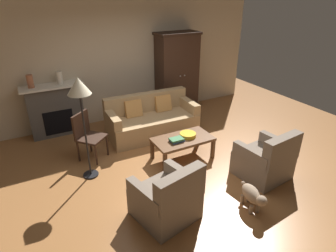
{
  "coord_description": "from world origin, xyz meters",
  "views": [
    {
      "loc": [
        -2.12,
        -3.86,
        2.92
      ],
      "look_at": [
        0.21,
        0.47,
        0.55
      ],
      "focal_mm": 30.63,
      "sensor_mm": 36.0,
      "label": 1
    }
  ],
  "objects_px": {
    "armchair_near_right": "(265,161)",
    "fruit_bowl": "(188,135)",
    "mantel_vase_cream": "(59,78)",
    "armchair_near_left": "(167,199)",
    "book_stack": "(177,140)",
    "dog": "(253,195)",
    "couch": "(152,120)",
    "coffee_table": "(183,141)",
    "side_chair_wooden": "(87,133)",
    "floor_lamp": "(79,92)",
    "fireplace": "(56,109)",
    "armoire": "(177,73)",
    "mantel_vase_terracotta": "(30,81)"
  },
  "relations": [
    {
      "from": "couch",
      "to": "book_stack",
      "type": "height_order",
      "value": "couch"
    },
    {
      "from": "coffee_table",
      "to": "book_stack",
      "type": "bearing_deg",
      "value": -162.12
    },
    {
      "from": "couch",
      "to": "mantel_vase_terracotta",
      "type": "bearing_deg",
      "value": 155.93
    },
    {
      "from": "fruit_bowl",
      "to": "mantel_vase_terracotta",
      "type": "distance_m",
      "value": 3.3
    },
    {
      "from": "armchair_near_left",
      "to": "dog",
      "type": "height_order",
      "value": "armchair_near_left"
    },
    {
      "from": "armchair_near_right",
      "to": "armoire",
      "type": "bearing_deg",
      "value": 87.2
    },
    {
      "from": "fruit_bowl",
      "to": "armchair_near_left",
      "type": "bearing_deg",
      "value": -131.29
    },
    {
      "from": "coffee_table",
      "to": "mantel_vase_cream",
      "type": "height_order",
      "value": "mantel_vase_cream"
    },
    {
      "from": "couch",
      "to": "mantel_vase_cream",
      "type": "distance_m",
      "value": 2.11
    },
    {
      "from": "fireplace",
      "to": "mantel_vase_cream",
      "type": "bearing_deg",
      "value": -5.69
    },
    {
      "from": "couch",
      "to": "mantel_vase_terracotta",
      "type": "distance_m",
      "value": 2.56
    },
    {
      "from": "side_chair_wooden",
      "to": "mantel_vase_cream",
      "type": "bearing_deg",
      "value": 96.77
    },
    {
      "from": "fruit_bowl",
      "to": "book_stack",
      "type": "bearing_deg",
      "value": -165.93
    },
    {
      "from": "fruit_bowl",
      "to": "armchair_near_left",
      "type": "distance_m",
      "value": 1.69
    },
    {
      "from": "mantel_vase_terracotta",
      "to": "floor_lamp",
      "type": "xyz_separation_m",
      "value": [
        0.57,
        -1.9,
        0.25
      ]
    },
    {
      "from": "dog",
      "to": "mantel_vase_cream",
      "type": "bearing_deg",
      "value": 115.82
    },
    {
      "from": "fruit_bowl",
      "to": "armchair_near_right",
      "type": "bearing_deg",
      "value": -56.42
    },
    {
      "from": "armchair_near_right",
      "to": "floor_lamp",
      "type": "height_order",
      "value": "floor_lamp"
    },
    {
      "from": "book_stack",
      "to": "floor_lamp",
      "type": "relative_size",
      "value": 0.15
    },
    {
      "from": "book_stack",
      "to": "armchair_near_left",
      "type": "distance_m",
      "value": 1.47
    },
    {
      "from": "coffee_table",
      "to": "dog",
      "type": "xyz_separation_m",
      "value": [
        0.16,
        -1.68,
        -0.12
      ]
    },
    {
      "from": "armoire",
      "to": "book_stack",
      "type": "xyz_separation_m",
      "value": [
        -1.23,
        -2.16,
        -0.55
      ]
    },
    {
      "from": "fireplace",
      "to": "armchair_near_left",
      "type": "bearing_deg",
      "value": -75.54
    },
    {
      "from": "mantel_vase_cream",
      "to": "armchair_near_left",
      "type": "xyz_separation_m",
      "value": [
        0.7,
        -3.41,
        -0.94
      ]
    },
    {
      "from": "armchair_near_left",
      "to": "armchair_near_right",
      "type": "height_order",
      "value": "same"
    },
    {
      "from": "armchair_near_right",
      "to": "fruit_bowl",
      "type": "bearing_deg",
      "value": 123.58
    },
    {
      "from": "armchair_near_left",
      "to": "armchair_near_right",
      "type": "relative_size",
      "value": 1.04
    },
    {
      "from": "armchair_near_right",
      "to": "book_stack",
      "type": "bearing_deg",
      "value": 133.69
    },
    {
      "from": "couch",
      "to": "armchair_near_left",
      "type": "xyz_separation_m",
      "value": [
        -0.91,
        -2.44,
        -0.0
      ]
    },
    {
      "from": "mantel_vase_terracotta",
      "to": "armchair_near_left",
      "type": "xyz_separation_m",
      "value": [
        1.26,
        -3.41,
        -0.94
      ]
    },
    {
      "from": "couch",
      "to": "floor_lamp",
      "type": "height_order",
      "value": "floor_lamp"
    },
    {
      "from": "fruit_bowl",
      "to": "mantel_vase_cream",
      "type": "xyz_separation_m",
      "value": [
        -1.82,
        2.15,
        0.8
      ]
    },
    {
      "from": "coffee_table",
      "to": "mantel_vase_cream",
      "type": "relative_size",
      "value": 4.17
    },
    {
      "from": "fireplace",
      "to": "floor_lamp",
      "type": "height_order",
      "value": "floor_lamp"
    },
    {
      "from": "couch",
      "to": "armchair_near_left",
      "type": "distance_m",
      "value": 2.61
    },
    {
      "from": "book_stack",
      "to": "dog",
      "type": "relative_size",
      "value": 0.45
    },
    {
      "from": "mantel_vase_terracotta",
      "to": "armchair_near_right",
      "type": "distance_m",
      "value": 4.7
    },
    {
      "from": "coffee_table",
      "to": "book_stack",
      "type": "distance_m",
      "value": 0.19
    },
    {
      "from": "coffee_table",
      "to": "armchair_near_left",
      "type": "distance_m",
      "value": 1.6
    },
    {
      "from": "book_stack",
      "to": "armchair_near_right",
      "type": "distance_m",
      "value": 1.56
    },
    {
      "from": "armoire",
      "to": "armchair_near_right",
      "type": "height_order",
      "value": "armoire"
    },
    {
      "from": "armchair_near_right",
      "to": "mantel_vase_cream",
      "type": "bearing_deg",
      "value": 128.02
    },
    {
      "from": "fireplace",
      "to": "coffee_table",
      "type": "xyz_separation_m",
      "value": [
        1.88,
        -2.18,
        -0.2
      ]
    },
    {
      "from": "armchair_near_right",
      "to": "side_chair_wooden",
      "type": "xyz_separation_m",
      "value": [
        -2.45,
        2.03,
        0.2
      ]
    },
    {
      "from": "mantel_vase_terracotta",
      "to": "side_chair_wooden",
      "type": "height_order",
      "value": "mantel_vase_terracotta"
    },
    {
      "from": "floor_lamp",
      "to": "dog",
      "type": "distance_m",
      "value": 2.96
    },
    {
      "from": "armchair_near_left",
      "to": "floor_lamp",
      "type": "xyz_separation_m",
      "value": [
        -0.69,
        1.51,
        1.19
      ]
    },
    {
      "from": "side_chair_wooden",
      "to": "floor_lamp",
      "type": "height_order",
      "value": "floor_lamp"
    },
    {
      "from": "armoire",
      "to": "coffee_table",
      "type": "xyz_separation_m",
      "value": [
        -1.07,
        -2.1,
        -0.63
      ]
    },
    {
      "from": "couch",
      "to": "book_stack",
      "type": "relative_size",
      "value": 7.56
    }
  ]
}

